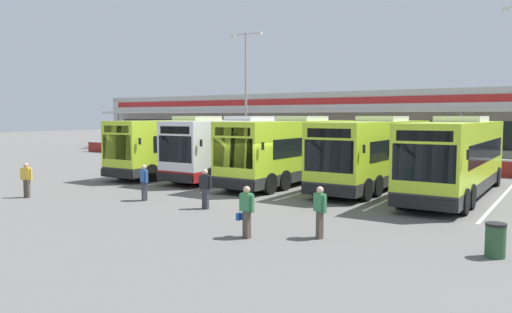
# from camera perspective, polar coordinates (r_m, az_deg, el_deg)

# --- Properties ---
(ground_plane) EXTENTS (200.00, 200.00, 0.00)m
(ground_plane) POSITION_cam_1_polar(r_m,az_deg,el_deg) (23.23, -1.76, -4.58)
(ground_plane) COLOR #605E5B
(terminal_building) EXTENTS (70.00, 13.00, 6.00)m
(terminal_building) POSITION_cam_1_polar(r_m,az_deg,el_deg) (47.52, 17.30, 3.64)
(terminal_building) COLOR #B7B7B2
(terminal_building) RESTS_ON ground
(red_barrier_wall) EXTENTS (60.00, 0.40, 1.10)m
(red_barrier_wall) POSITION_cam_1_polar(r_m,az_deg,el_deg) (35.91, 11.68, -0.47)
(red_barrier_wall) COLOR maroon
(red_barrier_wall) RESTS_ON ground
(coach_bus_leftmost) EXTENTS (2.99, 12.15, 3.78)m
(coach_bus_leftmost) POSITION_cam_1_polar(r_m,az_deg,el_deg) (32.45, -7.99, 1.22)
(coach_bus_leftmost) COLOR #B7DB2D
(coach_bus_leftmost) RESTS_ON ground
(coach_bus_left_centre) EXTENTS (2.99, 12.15, 3.78)m
(coach_bus_left_centre) POSITION_cam_1_polar(r_m,az_deg,el_deg) (30.41, -1.77, 1.02)
(coach_bus_left_centre) COLOR silver
(coach_bus_left_centre) RESTS_ON ground
(coach_bus_centre) EXTENTS (2.99, 12.15, 3.78)m
(coach_bus_centre) POSITION_cam_1_polar(r_m,az_deg,el_deg) (27.89, 4.53, 0.67)
(coach_bus_centre) COLOR #B7DB2D
(coach_bus_centre) RESTS_ON ground
(coach_bus_right_centre) EXTENTS (2.99, 12.15, 3.78)m
(coach_bus_right_centre) POSITION_cam_1_polar(r_m,az_deg,el_deg) (26.68, 13.96, 0.36)
(coach_bus_right_centre) COLOR #B7DB2D
(coach_bus_right_centre) RESTS_ON ground
(coach_bus_rightmost) EXTENTS (2.99, 12.15, 3.78)m
(coach_bus_rightmost) POSITION_cam_1_polar(r_m,az_deg,el_deg) (24.75, 22.53, -0.20)
(coach_bus_rightmost) COLOR #B7DB2D
(coach_bus_rightmost) RESTS_ON ground
(bay_stripe_far_west) EXTENTS (0.14, 13.00, 0.01)m
(bay_stripe_far_west) POSITION_cam_1_polar(r_m,az_deg,el_deg) (34.47, -10.32, -1.58)
(bay_stripe_far_west) COLOR silver
(bay_stripe_far_west) RESTS_ON ground
(bay_stripe_west) EXTENTS (0.14, 13.00, 0.01)m
(bay_stripe_west) POSITION_cam_1_polar(r_m,az_deg,el_deg) (31.73, -4.82, -2.07)
(bay_stripe_west) COLOR silver
(bay_stripe_west) RESTS_ON ground
(bay_stripe_mid_west) EXTENTS (0.14, 13.00, 0.01)m
(bay_stripe_mid_west) POSITION_cam_1_polar(r_m,az_deg,el_deg) (29.33, 1.64, -2.61)
(bay_stripe_mid_west) COLOR silver
(bay_stripe_mid_west) RESTS_ON ground
(bay_stripe_centre) EXTENTS (0.14, 13.00, 0.01)m
(bay_stripe_centre) POSITION_cam_1_polar(r_m,az_deg,el_deg) (27.38, 9.15, -3.20)
(bay_stripe_centre) COLOR silver
(bay_stripe_centre) RESTS_ON ground
(bay_stripe_mid_east) EXTENTS (0.14, 13.00, 0.01)m
(bay_stripe_mid_east) POSITION_cam_1_polar(r_m,az_deg,el_deg) (25.96, 17.65, -3.80)
(bay_stripe_mid_east) COLOR silver
(bay_stripe_mid_east) RESTS_ON ground
(bay_stripe_east) EXTENTS (0.14, 13.00, 0.01)m
(bay_stripe_east) POSITION_cam_1_polar(r_m,az_deg,el_deg) (25.17, 26.91, -4.36)
(bay_stripe_east) COLOR silver
(bay_stripe_east) RESTS_ON ground
(pedestrian_with_handbag) EXTENTS (0.63, 0.35, 1.62)m
(pedestrian_with_handbag) POSITION_cam_1_polar(r_m,az_deg,el_deg) (15.11, -1.15, -6.36)
(pedestrian_with_handbag) COLOR #4C4238
(pedestrian_with_handbag) RESTS_ON ground
(pedestrian_in_dark_coat) EXTENTS (0.54, 0.37, 1.62)m
(pedestrian_in_dark_coat) POSITION_cam_1_polar(r_m,az_deg,el_deg) (22.23, -13.04, -2.85)
(pedestrian_in_dark_coat) COLOR #33333D
(pedestrian_in_dark_coat) RESTS_ON ground
(pedestrian_child) EXTENTS (0.52, 0.40, 1.62)m
(pedestrian_child) POSITION_cam_1_polar(r_m,az_deg,el_deg) (15.16, 7.53, -6.30)
(pedestrian_child) COLOR #4C4238
(pedestrian_child) RESTS_ON ground
(pedestrian_near_bin) EXTENTS (0.54, 0.29, 1.62)m
(pedestrian_near_bin) POSITION_cam_1_polar(r_m,az_deg,el_deg) (19.85, -5.99, -3.66)
(pedestrian_near_bin) COLOR #33333D
(pedestrian_near_bin) RESTS_ON ground
(pedestrian_approaching_bus) EXTENTS (0.51, 0.36, 1.62)m
(pedestrian_approaching_bus) POSITION_cam_1_polar(r_m,az_deg,el_deg) (24.86, -25.42, -2.39)
(pedestrian_approaching_bus) COLOR #4C4238
(pedestrian_approaching_bus) RESTS_ON ground
(lamp_post_west) EXTENTS (3.24, 0.28, 11.00)m
(lamp_post_west) POSITION_cam_1_polar(r_m,az_deg,el_deg) (42.51, -1.20, 8.17)
(lamp_post_west) COLOR #9E9EA3
(lamp_post_west) RESTS_ON ground
(litter_bin) EXTENTS (0.54, 0.54, 0.93)m
(litter_bin) POSITION_cam_1_polar(r_m,az_deg,el_deg) (14.61, 26.37, -8.81)
(litter_bin) COLOR #2D5133
(litter_bin) RESTS_ON ground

